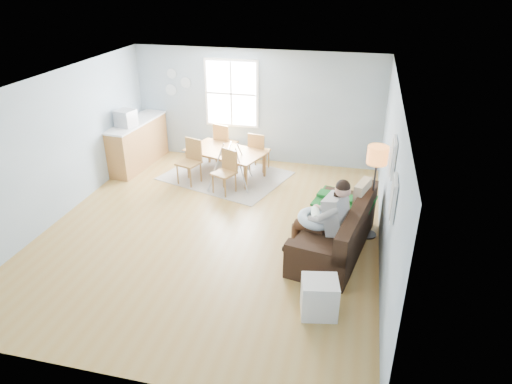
% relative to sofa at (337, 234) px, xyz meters
% --- Properties ---
extents(room, '(8.40, 9.40, 3.90)m').
position_rel_sofa_xyz_m(room, '(-2.28, 0.15, 2.10)').
color(room, '#A47A3A').
extents(window, '(1.32, 0.08, 1.62)m').
position_rel_sofa_xyz_m(window, '(-2.88, 3.62, 1.33)').
color(window, white).
rests_on(window, room).
extents(pictures, '(0.05, 1.34, 0.74)m').
position_rel_sofa_xyz_m(pictures, '(0.69, -0.90, 1.53)').
color(pictures, white).
rests_on(pictures, room).
extents(wall_plates, '(0.67, 0.02, 0.66)m').
position_rel_sofa_xyz_m(wall_plates, '(-4.28, 3.62, 1.51)').
color(wall_plates, '#A2B5C3').
rests_on(wall_plates, room).
extents(sofa, '(1.37, 2.39, 0.91)m').
position_rel_sofa_xyz_m(sofa, '(0.00, 0.00, 0.00)').
color(sofa, black).
rests_on(sofa, room).
extents(green_throw, '(1.18, 1.06, 0.04)m').
position_rel_sofa_xyz_m(green_throw, '(0.06, 0.75, 0.25)').
color(green_throw, '#16601B').
rests_on(green_throw, sofa).
extents(beige_pillow, '(0.30, 0.54, 0.52)m').
position_rel_sofa_xyz_m(beige_pillow, '(0.34, 0.53, 0.50)').
color(beige_pillow, tan).
rests_on(beige_pillow, sofa).
extents(father, '(1.12, 0.69, 1.48)m').
position_rel_sofa_xyz_m(father, '(-0.20, -0.29, 0.47)').
color(father, '#9C9C9F').
rests_on(father, sofa).
extents(nursing_pillow, '(0.75, 0.74, 0.24)m').
position_rel_sofa_xyz_m(nursing_pillow, '(-0.37, -0.26, 0.38)').
color(nursing_pillow, '#CBE7FF').
rests_on(nursing_pillow, father).
extents(infant, '(0.19, 0.41, 0.15)m').
position_rel_sofa_xyz_m(infant, '(-0.37, -0.22, 0.47)').
color(infant, silver).
rests_on(infant, nursing_pillow).
extents(toddler, '(0.60, 0.36, 0.90)m').
position_rel_sofa_xyz_m(toddler, '(-0.04, 0.23, 0.44)').
color(toddler, white).
rests_on(toddler, sofa).
extents(floor_lamp, '(0.35, 0.35, 1.71)m').
position_rel_sofa_xyz_m(floor_lamp, '(0.52, 0.60, 1.10)').
color(floor_lamp, black).
rests_on(floor_lamp, room).
extents(storage_cube, '(0.57, 0.53, 0.55)m').
position_rel_sofa_xyz_m(storage_cube, '(-0.12, -1.67, -0.05)').
color(storage_cube, silver).
rests_on(storage_cube, room).
extents(rug, '(3.10, 2.69, 0.01)m').
position_rel_sofa_xyz_m(rug, '(-2.74, 2.50, -0.32)').
color(rug, '#9D9690').
rests_on(rug, room).
extents(dining_table, '(1.98, 1.48, 0.62)m').
position_rel_sofa_xyz_m(dining_table, '(-2.74, 2.50, -0.01)').
color(dining_table, olive).
rests_on(dining_table, rug).
extents(chair_sw, '(0.57, 0.57, 1.00)m').
position_rel_sofa_xyz_m(chair_sw, '(-3.38, 2.03, 0.25)').
color(chair_sw, brown).
rests_on(chair_sw, rug).
extents(chair_se, '(0.56, 0.56, 0.94)m').
position_rel_sofa_xyz_m(chair_se, '(-2.47, 1.74, 0.21)').
color(chair_se, brown).
rests_on(chair_se, rug).
extents(chair_nw, '(0.57, 0.57, 1.01)m').
position_rel_sofa_xyz_m(chair_nw, '(-2.99, 3.26, 0.26)').
color(chair_nw, brown).
rests_on(chair_nw, rug).
extents(chair_ne, '(0.49, 0.49, 0.94)m').
position_rel_sofa_xyz_m(chair_ne, '(-2.08, 2.98, 0.22)').
color(chair_ne, brown).
rests_on(chair_ne, rug).
extents(counter, '(0.75, 2.03, 1.11)m').
position_rel_sofa_xyz_m(counter, '(-4.98, 2.65, 0.24)').
color(counter, olive).
rests_on(counter, room).
extents(monitor, '(0.47, 0.45, 0.37)m').
position_rel_sofa_xyz_m(monitor, '(-4.99, 2.28, 0.98)').
color(monitor, '#ABABB0').
rests_on(monitor, counter).
extents(baby_swing, '(1.02, 1.03, 0.92)m').
position_rel_sofa_xyz_m(baby_swing, '(-2.50, 2.10, 0.09)').
color(baby_swing, '#ABABB0').
rests_on(baby_swing, room).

